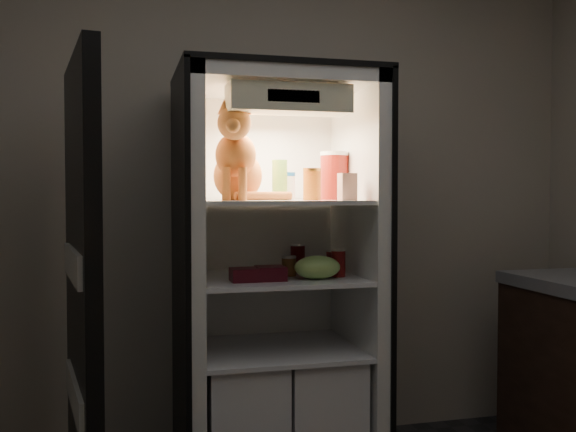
{
  "coord_description": "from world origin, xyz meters",
  "views": [
    {
      "loc": [
        -0.68,
        -1.53,
        1.32
      ],
      "look_at": [
        0.05,
        1.32,
        1.22
      ],
      "focal_mm": 40.0,
      "sensor_mm": 36.0,
      "label": 1
    }
  ],
  "objects_px": {
    "grape_bag": "(317,267)",
    "berry_box_right": "(271,273)",
    "parmesan_shaker": "(280,180)",
    "condiment_jar": "(289,266)",
    "soda_can_a": "(298,258)",
    "pepper_jar": "(334,176)",
    "tabby_cat": "(237,164)",
    "mayo_tub": "(285,186)",
    "refrigerator": "(274,306)",
    "cream_carton": "(347,187)",
    "soda_can_b": "(333,263)",
    "berry_box_left": "(244,275)",
    "soda_can_c": "(338,263)",
    "salsa_jar": "(312,184)"
  },
  "relations": [
    {
      "from": "grape_bag",
      "to": "berry_box_right",
      "type": "bearing_deg",
      "value": 177.02
    },
    {
      "from": "parmesan_shaker",
      "to": "condiment_jar",
      "type": "relative_size",
      "value": 2.01
    },
    {
      "from": "soda_can_a",
      "to": "pepper_jar",
      "type": "bearing_deg",
      "value": -19.33
    },
    {
      "from": "tabby_cat",
      "to": "pepper_jar",
      "type": "distance_m",
      "value": 0.51
    },
    {
      "from": "mayo_tub",
      "to": "berry_box_right",
      "type": "bearing_deg",
      "value": -117.64
    },
    {
      "from": "refrigerator",
      "to": "berry_box_right",
      "type": "distance_m",
      "value": 0.27
    },
    {
      "from": "refrigerator",
      "to": "tabby_cat",
      "type": "xyz_separation_m",
      "value": [
        -0.19,
        -0.11,
        0.66
      ]
    },
    {
      "from": "parmesan_shaker",
      "to": "cream_carton",
      "type": "xyz_separation_m",
      "value": [
        0.25,
        -0.22,
        -0.03
      ]
    },
    {
      "from": "tabby_cat",
      "to": "mayo_tub",
      "type": "relative_size",
      "value": 3.33
    },
    {
      "from": "refrigerator",
      "to": "soda_can_b",
      "type": "distance_m",
      "value": 0.34
    },
    {
      "from": "berry_box_left",
      "to": "refrigerator",
      "type": "bearing_deg",
      "value": 47.3
    },
    {
      "from": "cream_carton",
      "to": "berry_box_right",
      "type": "relative_size",
      "value": 0.97
    },
    {
      "from": "pepper_jar",
      "to": "grape_bag",
      "type": "bearing_deg",
      "value": -124.76
    },
    {
      "from": "tabby_cat",
      "to": "berry_box_right",
      "type": "xyz_separation_m",
      "value": [
        0.13,
        -0.08,
        -0.48
      ]
    },
    {
      "from": "pepper_jar",
      "to": "soda_can_b",
      "type": "distance_m",
      "value": 0.42
    },
    {
      "from": "cream_carton",
      "to": "condiment_jar",
      "type": "xyz_separation_m",
      "value": [
        -0.22,
        0.18,
        -0.36
      ]
    },
    {
      "from": "cream_carton",
      "to": "soda_can_c",
      "type": "distance_m",
      "value": 0.36
    },
    {
      "from": "tabby_cat",
      "to": "condiment_jar",
      "type": "distance_m",
      "value": 0.53
    },
    {
      "from": "refrigerator",
      "to": "salsa_jar",
      "type": "bearing_deg",
      "value": -38.55
    },
    {
      "from": "refrigerator",
      "to": "grape_bag",
      "type": "distance_m",
      "value": 0.32
    },
    {
      "from": "cream_carton",
      "to": "berry_box_left",
      "type": "height_order",
      "value": "cream_carton"
    },
    {
      "from": "soda_can_c",
      "to": "parmesan_shaker",
      "type": "bearing_deg",
      "value": 152.84
    },
    {
      "from": "soda_can_c",
      "to": "condiment_jar",
      "type": "relative_size",
      "value": 1.32
    },
    {
      "from": "salsa_jar",
      "to": "berry_box_left",
      "type": "height_order",
      "value": "salsa_jar"
    },
    {
      "from": "soda_can_b",
      "to": "condiment_jar",
      "type": "xyz_separation_m",
      "value": [
        -0.21,
        0.02,
        -0.01
      ]
    },
    {
      "from": "cream_carton",
      "to": "soda_can_b",
      "type": "distance_m",
      "value": 0.39
    },
    {
      "from": "tabby_cat",
      "to": "berry_box_left",
      "type": "relative_size",
      "value": 3.79
    },
    {
      "from": "refrigerator",
      "to": "grape_bag",
      "type": "xyz_separation_m",
      "value": [
        0.15,
        -0.2,
        0.2
      ]
    },
    {
      "from": "tabby_cat",
      "to": "parmesan_shaker",
      "type": "height_order",
      "value": "tabby_cat"
    },
    {
      "from": "salsa_jar",
      "to": "pepper_jar",
      "type": "xyz_separation_m",
      "value": [
        0.15,
        0.14,
        0.04
      ]
    },
    {
      "from": "parmesan_shaker",
      "to": "cream_carton",
      "type": "height_order",
      "value": "parmesan_shaker"
    },
    {
      "from": "pepper_jar",
      "to": "cream_carton",
      "type": "relative_size",
      "value": 1.92
    },
    {
      "from": "berry_box_right",
      "to": "mayo_tub",
      "type": "bearing_deg",
      "value": 62.36
    },
    {
      "from": "berry_box_left",
      "to": "berry_box_right",
      "type": "bearing_deg",
      "value": 2.07
    },
    {
      "from": "pepper_jar",
      "to": "soda_can_a",
      "type": "height_order",
      "value": "pepper_jar"
    },
    {
      "from": "soda_can_a",
      "to": "mayo_tub",
      "type": "bearing_deg",
      "value": -166.43
    },
    {
      "from": "cream_carton",
      "to": "soda_can_c",
      "type": "height_order",
      "value": "cream_carton"
    },
    {
      "from": "soda_can_b",
      "to": "parmesan_shaker",
      "type": "bearing_deg",
      "value": 165.53
    },
    {
      "from": "salsa_jar",
      "to": "berry_box_right",
      "type": "xyz_separation_m",
      "value": [
        -0.21,
        -0.07,
        -0.39
      ]
    },
    {
      "from": "salsa_jar",
      "to": "soda_can_a",
      "type": "relative_size",
      "value": 1.11
    },
    {
      "from": "soda_can_a",
      "to": "berry_box_left",
      "type": "relative_size",
      "value": 1.14
    },
    {
      "from": "soda_can_a",
      "to": "soda_can_c",
      "type": "bearing_deg",
      "value": -59.48
    },
    {
      "from": "tabby_cat",
      "to": "parmesan_shaker",
      "type": "relative_size",
      "value": 2.35
    },
    {
      "from": "parmesan_shaker",
      "to": "mayo_tub",
      "type": "relative_size",
      "value": 1.42
    },
    {
      "from": "condiment_jar",
      "to": "pepper_jar",
      "type": "bearing_deg",
      "value": 18.17
    },
    {
      "from": "soda_can_b",
      "to": "grape_bag",
      "type": "height_order",
      "value": "soda_can_b"
    },
    {
      "from": "salsa_jar",
      "to": "parmesan_shaker",
      "type": "bearing_deg",
      "value": 142.32
    },
    {
      "from": "condiment_jar",
      "to": "refrigerator",
      "type": "bearing_deg",
      "value": 131.82
    },
    {
      "from": "refrigerator",
      "to": "grape_bag",
      "type": "height_order",
      "value": "refrigerator"
    },
    {
      "from": "tabby_cat",
      "to": "soda_can_c",
      "type": "bearing_deg",
      "value": 9.98
    }
  ]
}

